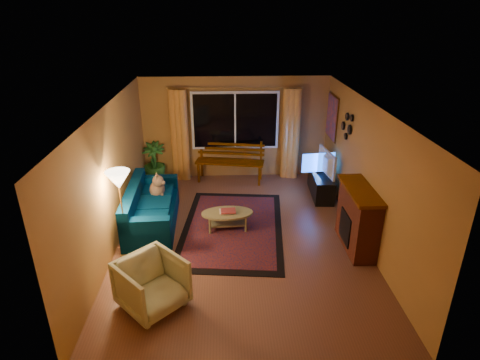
{
  "coord_description": "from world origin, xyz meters",
  "views": [
    {
      "loc": [
        -0.3,
        -6.48,
        4.04
      ],
      "look_at": [
        0.0,
        0.3,
        1.05
      ],
      "focal_mm": 30.0,
      "sensor_mm": 36.0,
      "label": 1
    }
  ],
  "objects_px": {
    "coffee_table": "(227,220)",
    "tv_console": "(321,184)",
    "sofa": "(152,207)",
    "bench": "(230,171)",
    "floor_lamp": "(123,215)",
    "armchair": "(152,282)"
  },
  "relations": [
    {
      "from": "coffee_table",
      "to": "tv_console",
      "type": "bearing_deg",
      "value": 33.69
    },
    {
      "from": "sofa",
      "to": "bench",
      "type": "bearing_deg",
      "value": 51.9
    },
    {
      "from": "floor_lamp",
      "to": "coffee_table",
      "type": "bearing_deg",
      "value": 25.31
    },
    {
      "from": "floor_lamp",
      "to": "armchair",
      "type": "bearing_deg",
      "value": -63.64
    },
    {
      "from": "sofa",
      "to": "armchair",
      "type": "relative_size",
      "value": 2.43
    },
    {
      "from": "sofa",
      "to": "coffee_table",
      "type": "relative_size",
      "value": 2.07
    },
    {
      "from": "armchair",
      "to": "coffee_table",
      "type": "distance_m",
      "value": 2.42
    },
    {
      "from": "sofa",
      "to": "coffee_table",
      "type": "xyz_separation_m",
      "value": [
        1.47,
        -0.19,
        -0.24
      ]
    },
    {
      "from": "sofa",
      "to": "floor_lamp",
      "type": "bearing_deg",
      "value": -107.69
    },
    {
      "from": "sofa",
      "to": "coffee_table",
      "type": "height_order",
      "value": "sofa"
    },
    {
      "from": "bench",
      "to": "armchair",
      "type": "relative_size",
      "value": 1.96
    },
    {
      "from": "tv_console",
      "to": "bench",
      "type": "bearing_deg",
      "value": 160.06
    },
    {
      "from": "floor_lamp",
      "to": "coffee_table",
      "type": "relative_size",
      "value": 1.61
    },
    {
      "from": "sofa",
      "to": "coffee_table",
      "type": "bearing_deg",
      "value": -9.25
    },
    {
      "from": "sofa",
      "to": "armchair",
      "type": "xyz_separation_m",
      "value": [
        0.36,
        -2.33,
        0.01
      ]
    },
    {
      "from": "floor_lamp",
      "to": "tv_console",
      "type": "height_order",
      "value": "floor_lamp"
    },
    {
      "from": "floor_lamp",
      "to": "coffee_table",
      "type": "xyz_separation_m",
      "value": [
        1.75,
        0.83,
        -0.62
      ]
    },
    {
      "from": "sofa",
      "to": "tv_console",
      "type": "xyz_separation_m",
      "value": [
        3.63,
        1.25,
        -0.16
      ]
    },
    {
      "from": "armchair",
      "to": "coffee_table",
      "type": "bearing_deg",
      "value": 19.27
    },
    {
      "from": "bench",
      "to": "sofa",
      "type": "bearing_deg",
      "value": -115.89
    },
    {
      "from": "bench",
      "to": "coffee_table",
      "type": "relative_size",
      "value": 1.67
    },
    {
      "from": "coffee_table",
      "to": "floor_lamp",
      "type": "bearing_deg",
      "value": -154.69
    }
  ]
}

